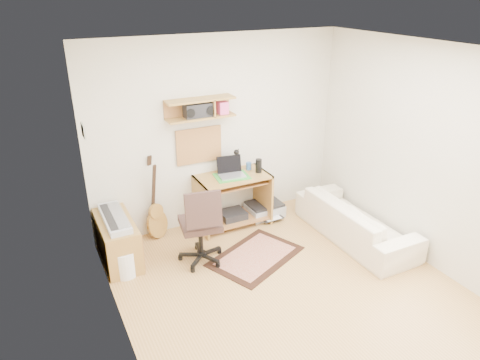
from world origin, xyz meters
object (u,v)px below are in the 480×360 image
task_chair (200,224)px  cabinet (117,240)px  sofa (356,214)px  desk (233,200)px  printer (265,210)px

task_chair → cabinet: size_ratio=1.15×
sofa → cabinet: bearing=73.3°
desk → sofa: desk is taller
task_chair → sofa: size_ratio=0.57×
printer → sofa: bearing=-55.6°
printer → cabinet: bearing=-175.6°
cabinet → sofa: 3.09m
desk → sofa: size_ratio=0.55×
cabinet → printer: (2.19, 0.20, -0.19)m
task_chair → desk: bearing=50.1°
cabinet → sofa: (2.96, -0.89, 0.08)m
task_chair → printer: bearing=36.9°
desk → task_chair: (-0.74, -0.64, 0.14)m
printer → sofa: 1.36m
desk → printer: (0.54, 0.03, -0.29)m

